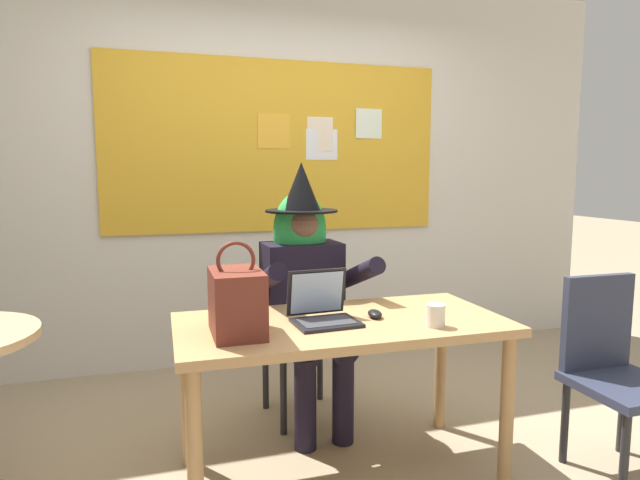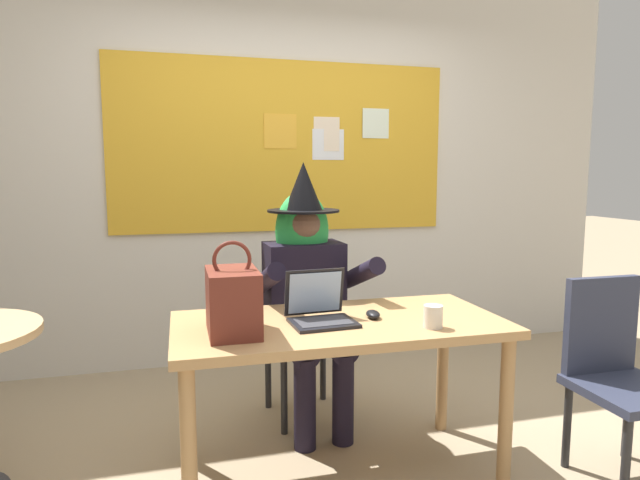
{
  "view_description": "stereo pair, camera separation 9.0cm",
  "coord_description": "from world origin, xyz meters",
  "px_view_note": "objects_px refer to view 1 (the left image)",
  "views": [
    {
      "loc": [
        -0.84,
        -2.14,
        1.37
      ],
      "look_at": [
        -0.08,
        0.34,
        1.04
      ],
      "focal_mm": 30.17,
      "sensor_mm": 36.0,
      "label": 1
    },
    {
      "loc": [
        -0.76,
        -2.17,
        1.37
      ],
      "look_at": [
        -0.08,
        0.34,
        1.04
      ],
      "focal_mm": 30.17,
      "sensor_mm": 36.0,
      "label": 2
    }
  ],
  "objects_px": {
    "computer_mouse": "(375,314)",
    "chair_extra_corner": "(613,364)",
    "laptop": "(322,311)",
    "coffee_mug": "(436,315)",
    "chair_at_desk": "(298,323)",
    "desk_main": "(342,340)",
    "person_costumed": "(305,278)",
    "handbag": "(237,301)"
  },
  "relations": [
    {
      "from": "chair_extra_corner",
      "to": "chair_at_desk",
      "type": "bearing_deg",
      "value": -129.08
    },
    {
      "from": "laptop",
      "to": "computer_mouse",
      "type": "relative_size",
      "value": 2.76
    },
    {
      "from": "laptop",
      "to": "computer_mouse",
      "type": "distance_m",
      "value": 0.25
    },
    {
      "from": "chair_at_desk",
      "to": "handbag",
      "type": "height_order",
      "value": "handbag"
    },
    {
      "from": "computer_mouse",
      "to": "chair_extra_corner",
      "type": "height_order",
      "value": "chair_extra_corner"
    },
    {
      "from": "person_costumed",
      "to": "laptop",
      "type": "relative_size",
      "value": 4.96
    },
    {
      "from": "person_costumed",
      "to": "handbag",
      "type": "relative_size",
      "value": 3.77
    },
    {
      "from": "chair_at_desk",
      "to": "person_costumed",
      "type": "distance_m",
      "value": 0.31
    },
    {
      "from": "person_costumed",
      "to": "chair_extra_corner",
      "type": "relative_size",
      "value": 1.6
    },
    {
      "from": "person_costumed",
      "to": "coffee_mug",
      "type": "height_order",
      "value": "person_costumed"
    },
    {
      "from": "handbag",
      "to": "chair_extra_corner",
      "type": "relative_size",
      "value": 0.42
    },
    {
      "from": "computer_mouse",
      "to": "coffee_mug",
      "type": "height_order",
      "value": "coffee_mug"
    },
    {
      "from": "coffee_mug",
      "to": "chair_extra_corner",
      "type": "bearing_deg",
      "value": -6.02
    },
    {
      "from": "chair_at_desk",
      "to": "laptop",
      "type": "height_order",
      "value": "laptop"
    },
    {
      "from": "laptop",
      "to": "computer_mouse",
      "type": "bearing_deg",
      "value": -4.41
    },
    {
      "from": "desk_main",
      "to": "chair_at_desk",
      "type": "height_order",
      "value": "chair_at_desk"
    },
    {
      "from": "person_costumed",
      "to": "laptop",
      "type": "bearing_deg",
      "value": -10.16
    },
    {
      "from": "laptop",
      "to": "coffee_mug",
      "type": "bearing_deg",
      "value": -29.23
    },
    {
      "from": "desk_main",
      "to": "coffee_mug",
      "type": "relative_size",
      "value": 15.2
    },
    {
      "from": "computer_mouse",
      "to": "laptop",
      "type": "bearing_deg",
      "value": -172.79
    },
    {
      "from": "chair_at_desk",
      "to": "coffee_mug",
      "type": "relative_size",
      "value": 9.63
    },
    {
      "from": "person_costumed",
      "to": "chair_extra_corner",
      "type": "xyz_separation_m",
      "value": [
        1.22,
        -0.89,
        -0.3
      ]
    },
    {
      "from": "desk_main",
      "to": "person_costumed",
      "type": "height_order",
      "value": "person_costumed"
    },
    {
      "from": "person_costumed",
      "to": "handbag",
      "type": "xyz_separation_m",
      "value": [
        -0.46,
        -0.66,
        0.06
      ]
    },
    {
      "from": "laptop",
      "to": "handbag",
      "type": "height_order",
      "value": "handbag"
    },
    {
      "from": "handbag",
      "to": "coffee_mug",
      "type": "bearing_deg",
      "value": -9.51
    },
    {
      "from": "computer_mouse",
      "to": "handbag",
      "type": "relative_size",
      "value": 0.28
    },
    {
      "from": "person_costumed",
      "to": "handbag",
      "type": "bearing_deg",
      "value": -37.27
    },
    {
      "from": "chair_extra_corner",
      "to": "desk_main",
      "type": "bearing_deg",
      "value": -103.57
    },
    {
      "from": "desk_main",
      "to": "handbag",
      "type": "relative_size",
      "value": 3.82
    },
    {
      "from": "chair_at_desk",
      "to": "desk_main",
      "type": "bearing_deg",
      "value": -3.49
    },
    {
      "from": "chair_at_desk",
      "to": "coffee_mug",
      "type": "xyz_separation_m",
      "value": [
        0.36,
        -0.92,
        0.25
      ]
    },
    {
      "from": "desk_main",
      "to": "chair_at_desk",
      "type": "xyz_separation_m",
      "value": [
        -0.01,
        0.71,
        -0.11
      ]
    },
    {
      "from": "person_costumed",
      "to": "chair_at_desk",
      "type": "bearing_deg",
      "value": -177.98
    },
    {
      "from": "laptop",
      "to": "coffee_mug",
      "type": "height_order",
      "value": "laptop"
    },
    {
      "from": "computer_mouse",
      "to": "person_costumed",
      "type": "bearing_deg",
      "value": 113.31
    },
    {
      "from": "handbag",
      "to": "chair_extra_corner",
      "type": "xyz_separation_m",
      "value": [
        1.68,
        -0.23,
        -0.36
      ]
    },
    {
      "from": "coffee_mug",
      "to": "handbag",
      "type": "bearing_deg",
      "value": 170.49
    },
    {
      "from": "chair_at_desk",
      "to": "person_costumed",
      "type": "xyz_separation_m",
      "value": [
        0.01,
        -0.12,
        0.28
      ]
    },
    {
      "from": "desk_main",
      "to": "laptop",
      "type": "bearing_deg",
      "value": -179.8
    },
    {
      "from": "chair_extra_corner",
      "to": "coffee_mug",
      "type": "bearing_deg",
      "value": -95.7
    },
    {
      "from": "chair_at_desk",
      "to": "person_costumed",
      "type": "relative_size",
      "value": 0.64
    }
  ]
}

